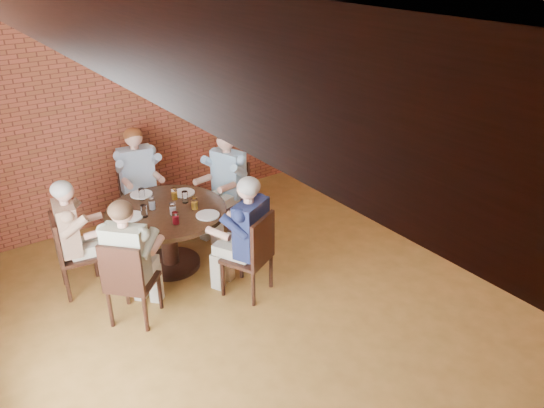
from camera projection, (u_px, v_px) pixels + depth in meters
floor at (342, 326)px, 5.31m from camera, size 7.00×7.00×0.00m
wall_back at (172, 87)px, 7.09m from camera, size 7.00×0.00×7.00m
dining_table at (168, 227)px, 6.05m from camera, size 1.36×1.36×0.75m
chair_a at (231, 193)px, 6.88m from camera, size 0.56×0.56×0.96m
diner_a at (226, 184)px, 6.74m from camera, size 0.82×0.74×1.37m
chair_b at (139, 189)px, 6.98m from camera, size 0.49×0.49×0.96m
diner_b at (139, 180)px, 6.84m from camera, size 0.63×0.74×1.37m
chair_c at (70, 251)px, 5.62m from camera, size 0.47×0.47×0.92m
diner_c at (75, 237)px, 5.59m from camera, size 0.70×0.60×1.30m
chair_d at (128, 280)px, 5.14m from camera, size 0.61×0.61×0.94m
diner_d at (130, 261)px, 5.14m from camera, size 0.84×0.83×1.34m
chair_e at (254, 253)px, 5.57m from camera, size 0.59×0.59×0.95m
diner_e at (246, 237)px, 5.54m from camera, size 0.79×0.84×1.37m
plate_a at (184, 193)px, 6.33m from camera, size 0.26×0.26×0.01m
plate_b at (141, 194)px, 6.29m from camera, size 0.26×0.26×0.01m
plate_c at (131, 216)px, 5.79m from camera, size 0.26×0.26×0.01m
plate_d at (208, 215)px, 5.82m from camera, size 0.26×0.26×0.01m
glass_a at (185, 197)px, 6.08m from camera, size 0.07×0.07×0.14m
glass_b at (174, 194)px, 6.16m from camera, size 0.07×0.07×0.14m
glass_c at (142, 194)px, 6.15m from camera, size 0.07×0.07×0.14m
glass_d at (152, 204)px, 5.93m from camera, size 0.07×0.07×0.14m
glass_e at (144, 211)px, 5.77m from camera, size 0.07×0.07×0.14m
glass_f at (176, 218)px, 5.62m from camera, size 0.07×0.07×0.14m
glass_g at (173, 209)px, 5.81m from camera, size 0.07×0.07×0.14m
glass_h at (194, 203)px, 5.93m from camera, size 0.07×0.07×0.14m
smartphone at (205, 216)px, 5.81m from camera, size 0.07×0.13×0.01m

